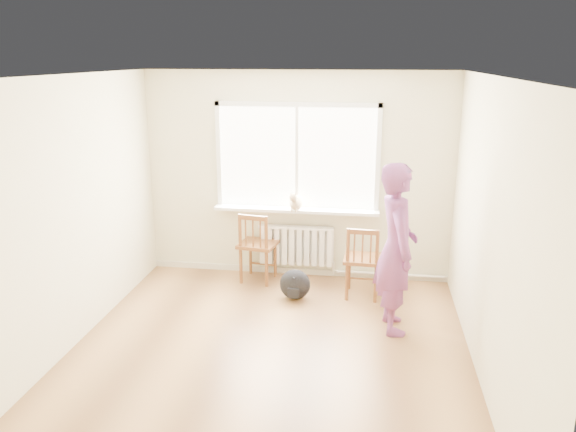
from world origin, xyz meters
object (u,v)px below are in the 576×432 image
at_px(chair_left, 257,247).
at_px(cat, 296,202).
at_px(person, 396,248).
at_px(backpack, 295,284).
at_px(chair_right, 362,262).

distance_m(chair_left, cat, 0.78).
relative_size(person, backpack, 4.89).
height_order(chair_left, person, person).
bearing_deg(chair_right, backpack, 14.40).
distance_m(chair_right, backpack, 0.86).
bearing_deg(chair_right, cat, -25.33).
bearing_deg(backpack, chair_left, 140.04).
bearing_deg(person, chair_right, 14.84).
xyz_separation_m(person, cat, (-1.23, 1.23, 0.14)).
relative_size(person, cat, 4.54).
xyz_separation_m(chair_left, person, (1.72, -1.07, 0.44)).
xyz_separation_m(person, backpack, (-1.15, 0.59, -0.73)).
bearing_deg(chair_left, chair_right, 175.97).
bearing_deg(backpack, person, -27.21).
xyz_separation_m(chair_left, chair_right, (1.37, -0.31, -0.01)).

